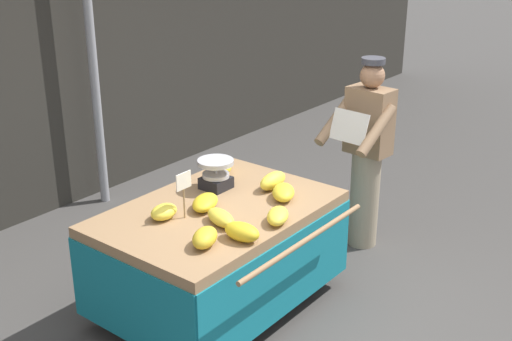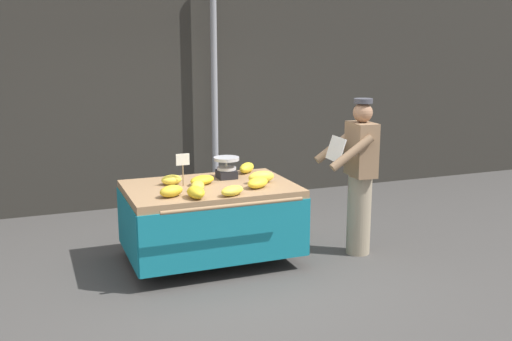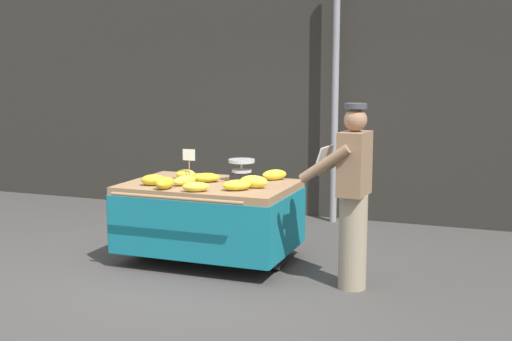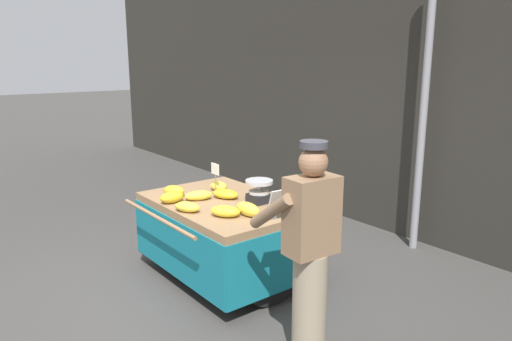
% 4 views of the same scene
% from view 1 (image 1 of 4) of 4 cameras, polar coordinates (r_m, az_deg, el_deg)
% --- Properties ---
extents(ground_plane, '(60.00, 60.00, 0.00)m').
position_cam_1_polar(ground_plane, '(5.01, 1.34, -12.88)').
color(ground_plane, '#423F3D').
extents(street_pole, '(0.09, 0.09, 3.31)m').
position_cam_1_polar(street_pole, '(6.63, -14.12, 10.64)').
color(street_pole, gray).
rests_on(street_pole, ground).
extents(banana_cart, '(1.75, 1.38, 0.84)m').
position_cam_1_polar(banana_cart, '(4.86, -3.31, -5.53)').
color(banana_cart, '#93704C').
rests_on(banana_cart, ground).
extents(weighing_scale, '(0.28, 0.28, 0.24)m').
position_cam_1_polar(weighing_scale, '(5.05, -3.51, -0.31)').
color(weighing_scale, black).
rests_on(weighing_scale, banana_cart).
extents(price_sign, '(0.14, 0.01, 0.34)m').
position_cam_1_polar(price_sign, '(4.53, -6.29, -1.27)').
color(price_sign, '#997A51').
rests_on(price_sign, banana_cart).
extents(banana_bunch_0, '(0.33, 0.30, 0.11)m').
position_cam_1_polar(banana_bunch_0, '(4.88, 2.39, -1.90)').
color(banana_bunch_0, yellow).
rests_on(banana_bunch_0, banana_cart).
extents(banana_bunch_1, '(0.29, 0.24, 0.11)m').
position_cam_1_polar(banana_bunch_1, '(4.22, -4.46, -5.82)').
color(banana_bunch_1, gold).
rests_on(banana_bunch_1, banana_cart).
extents(banana_bunch_2, '(0.22, 0.32, 0.10)m').
position_cam_1_polar(banana_bunch_2, '(4.50, -3.08, -4.11)').
color(banana_bunch_2, yellow).
rests_on(banana_bunch_2, banana_cart).
extents(banana_bunch_3, '(0.34, 0.28, 0.10)m').
position_cam_1_polar(banana_bunch_3, '(4.74, -4.44, -2.78)').
color(banana_bunch_3, gold).
rests_on(banana_bunch_3, banana_cart).
extents(banana_bunch_4, '(0.29, 0.30, 0.11)m').
position_cam_1_polar(banana_bunch_4, '(5.40, -2.84, 0.48)').
color(banana_bunch_4, yellow).
rests_on(banana_bunch_4, banana_cart).
extents(banana_bunch_5, '(0.23, 0.18, 0.10)m').
position_cam_1_polar(banana_bunch_5, '(4.62, -8.00, -3.57)').
color(banana_bunch_5, yellow).
rests_on(banana_bunch_5, banana_cart).
extents(banana_bunch_6, '(0.30, 0.25, 0.10)m').
position_cam_1_polar(banana_bunch_6, '(4.52, 1.90, -3.95)').
color(banana_bunch_6, yellow).
rests_on(banana_bunch_6, banana_cart).
extents(banana_bunch_7, '(0.30, 0.14, 0.13)m').
position_cam_1_polar(banana_bunch_7, '(5.06, 1.47, -0.89)').
color(banana_bunch_7, yellow).
rests_on(banana_bunch_7, banana_cart).
extents(banana_bunch_8, '(0.16, 0.26, 0.12)m').
position_cam_1_polar(banana_bunch_8, '(4.28, -1.22, -5.34)').
color(banana_bunch_8, gold).
rests_on(banana_bunch_8, banana_cart).
extents(vendor_person, '(0.60, 0.55, 1.71)m').
position_cam_1_polar(vendor_person, '(5.78, 9.55, 1.43)').
color(vendor_person, gray).
rests_on(vendor_person, ground).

